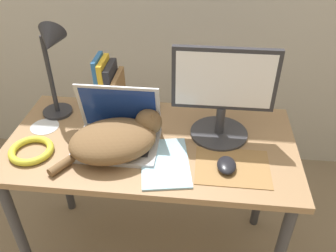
# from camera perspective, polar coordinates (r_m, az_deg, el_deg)

# --- Properties ---
(desk) EXTENTS (1.16, 0.60, 0.73)m
(desk) POSITION_cam_1_polar(r_m,az_deg,el_deg) (1.50, -2.64, -5.22)
(desk) COLOR #93704C
(desk) RESTS_ON ground_plane
(laptop) EXTENTS (0.33, 0.23, 0.24)m
(laptop) POSITION_cam_1_polar(r_m,az_deg,el_deg) (1.41, -8.11, -1.24)
(laptop) COLOR #B7B7BC
(laptop) RESTS_ON desk
(cat) EXTENTS (0.41, 0.36, 0.14)m
(cat) POSITION_cam_1_polar(r_m,az_deg,el_deg) (1.36, -8.20, -1.99)
(cat) COLOR brown
(cat) RESTS_ON desk
(external_monitor) EXTENTS (0.39, 0.24, 0.38)m
(external_monitor) POSITION_cam_1_polar(r_m,az_deg,el_deg) (1.38, 8.80, 5.14)
(external_monitor) COLOR #333338
(external_monitor) RESTS_ON desk
(mousepad) EXTENTS (0.27, 0.21, 0.00)m
(mousepad) POSITION_cam_1_polar(r_m,az_deg,el_deg) (1.34, 10.29, -6.47)
(mousepad) COLOR olive
(mousepad) RESTS_ON desk
(computer_mouse) EXTENTS (0.07, 0.10, 0.03)m
(computer_mouse) POSITION_cam_1_polar(r_m,az_deg,el_deg) (1.32, 9.38, -6.21)
(computer_mouse) COLOR black
(computer_mouse) RESTS_ON mousepad
(book_row) EXTENTS (0.10, 0.17, 0.26)m
(book_row) POSITION_cam_1_polar(r_m,az_deg,el_deg) (1.59, -9.30, 6.03)
(book_row) COLOR #285B93
(book_row) RESTS_ON desk
(desk_lamp) EXTENTS (0.17, 0.17, 0.43)m
(desk_lamp) POSITION_cam_1_polar(r_m,az_deg,el_deg) (1.51, -18.20, 10.51)
(desk_lamp) COLOR #28282D
(desk_lamp) RESTS_ON desk
(cable_coil) EXTENTS (0.17, 0.17, 0.03)m
(cable_coil) POSITION_cam_1_polar(r_m,az_deg,el_deg) (1.47, -21.09, -3.67)
(cable_coil) COLOR gold
(cable_coil) RESTS_ON desk
(notepad) EXTENTS (0.22, 0.30, 0.01)m
(notepad) POSITION_cam_1_polar(r_m,az_deg,el_deg) (1.33, -0.48, -5.88)
(notepad) COLOR #99C6E0
(notepad) RESTS_ON desk
(webcam) EXTENTS (0.05, 0.05, 0.08)m
(webcam) POSITION_cam_1_polar(r_m,az_deg,el_deg) (1.61, -2.46, 4.31)
(webcam) COLOR #232328
(webcam) RESTS_ON desk
(cd_disc) EXTENTS (0.12, 0.12, 0.00)m
(cd_disc) POSITION_cam_1_polar(r_m,az_deg,el_deg) (1.60, -19.16, -0.09)
(cd_disc) COLOR silver
(cd_disc) RESTS_ON desk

